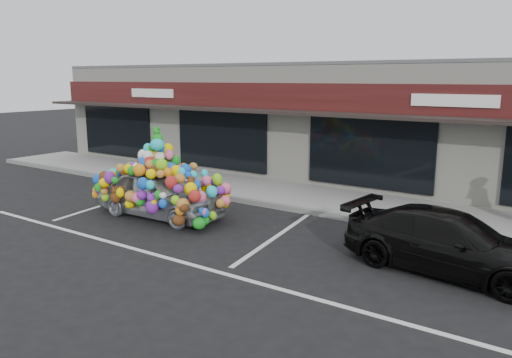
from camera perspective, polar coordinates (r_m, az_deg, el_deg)
The scene contains 9 objects.
ground at distance 13.61m, azimuth -8.29°, elevation -4.75°, with size 90.00×90.00×0.00m, color black.
shop_building at distance 20.16m, azimuth 8.08°, elevation 6.80°, with size 24.00×7.20×4.31m.
sidewalk at distance 16.65m, azimuth 1.04°, elevation -1.35°, with size 26.00×3.00×0.15m, color gray.
kerb at distance 15.45m, azimuth -2.02°, elevation -2.38°, with size 26.00×0.18×0.16m, color slate.
parking_stripe_left at distance 16.02m, azimuth -16.28°, elevation -2.61°, with size 0.12×4.40×0.01m, color silver.
parking_stripe_mid at distance 12.13m, azimuth 2.22°, elevation -6.66°, with size 0.12×4.40×0.01m, color silver.
lane_line at distance 10.72m, azimuth -8.73°, elevation -9.28°, with size 14.00×0.12×0.01m, color silver.
toy_car at distance 13.97m, azimuth -11.00°, elevation -1.00°, with size 2.80×4.13×2.38m.
black_sedan at distance 10.58m, azimuth 21.20°, elevation -6.79°, with size 4.17×1.69×1.21m, color black.
Camera 1 is at (8.92, -9.56, 3.79)m, focal length 35.00 mm.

